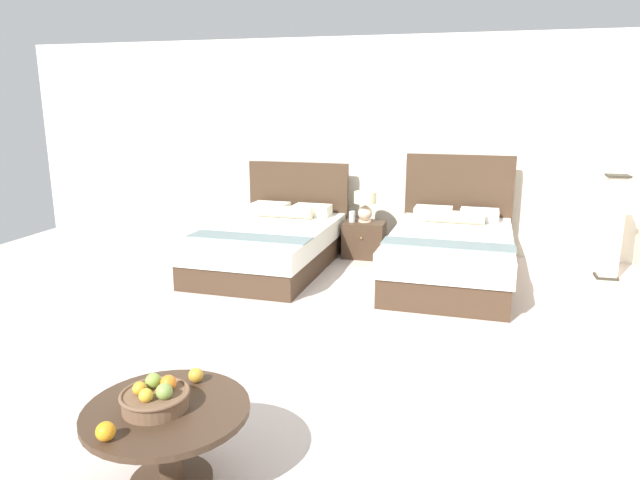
{
  "coord_description": "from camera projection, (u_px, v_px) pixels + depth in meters",
  "views": [
    {
      "loc": [
        1.16,
        -4.21,
        1.94
      ],
      "look_at": [
        -0.07,
        0.58,
        0.73
      ],
      "focal_mm": 31.75,
      "sensor_mm": 36.0,
      "label": 1
    }
  ],
  "objects": [
    {
      "name": "coffee_table",
      "position": [
        168.0,
        426.0,
        2.89
      ],
      "size": [
        0.84,
        0.84,
        0.43
      ],
      "color": "#402D1F",
      "rests_on": "ground"
    },
    {
      "name": "fruit_bowl",
      "position": [
        155.0,
        397.0,
        2.84
      ],
      "size": [
        0.35,
        0.35,
        0.16
      ],
      "color": "brown",
      "rests_on": "coffee_table"
    },
    {
      "name": "bed_near_corner",
      "position": [
        451.0,
        253.0,
        6.29
      ],
      "size": [
        1.39,
        2.27,
        1.31
      ],
      "color": "#402D1F",
      "rests_on": "ground"
    },
    {
      "name": "loose_orange",
      "position": [
        106.0,
        431.0,
        2.58
      ],
      "size": [
        0.09,
        0.09,
        0.09
      ],
      "color": "orange",
      "rests_on": "coffee_table"
    },
    {
      "name": "ground_plane",
      "position": [
        311.0,
        343.0,
        4.7
      ],
      "size": [
        10.2,
        10.23,
        0.02
      ],
      "primitive_type": "cube",
      "color": "beige"
    },
    {
      "name": "floor_lamp_corner",
      "position": [
        612.0,
        227.0,
        6.29
      ],
      "size": [
        0.23,
        0.23,
        1.17
      ],
      "color": "#312D23",
      "rests_on": "ground"
    },
    {
      "name": "vase",
      "position": [
        352.0,
        217.0,
        7.19
      ],
      "size": [
        0.08,
        0.08,
        0.14
      ],
      "color": "#B4C0BC",
      "rests_on": "nightstand"
    },
    {
      "name": "loose_apple",
      "position": [
        196.0,
        375.0,
        3.12
      ],
      "size": [
        0.08,
        0.08,
        0.08
      ],
      "color": "gold",
      "rests_on": "coffee_table"
    },
    {
      "name": "wall_back",
      "position": [
        376.0,
        146.0,
        7.49
      ],
      "size": [
        10.2,
        0.12,
        2.77
      ],
      "primitive_type": "cube",
      "color": "silver",
      "rests_on": "ground"
    },
    {
      "name": "nightstand",
      "position": [
        364.0,
        239.0,
        7.26
      ],
      "size": [
        0.51,
        0.43,
        0.46
      ],
      "color": "#402D1F",
      "rests_on": "ground"
    },
    {
      "name": "table_lamp",
      "position": [
        365.0,
        203.0,
        7.17
      ],
      "size": [
        0.28,
        0.28,
        0.39
      ],
      "color": "beige",
      "rests_on": "nightstand"
    },
    {
      "name": "bed_near_window",
      "position": [
        271.0,
        243.0,
        6.8
      ],
      "size": [
        1.45,
        2.28,
        1.16
      ],
      "color": "#402D1F",
      "rests_on": "ground"
    }
  ]
}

